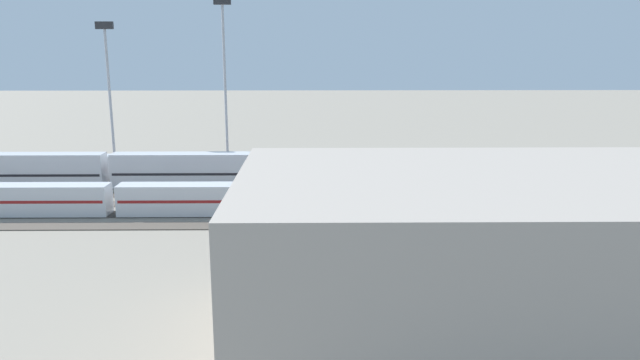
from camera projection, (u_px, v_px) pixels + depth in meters
name	position (u px, v px, depth m)	size (l,w,h in m)	color
ground_plane	(348.00, 195.00, 83.94)	(400.00, 400.00, 0.00)	gray
track_bed_0	(342.00, 172.00, 98.55)	(140.00, 2.80, 0.12)	#3D3833
track_bed_1	(344.00, 179.00, 93.68)	(140.00, 2.80, 0.12)	#3D3833
track_bed_2	(346.00, 186.00, 88.80)	(140.00, 2.80, 0.12)	#3D3833
track_bed_3	(348.00, 194.00, 83.93)	(140.00, 2.80, 0.12)	#3D3833
track_bed_4	(350.00, 203.00, 79.06)	(140.00, 2.80, 0.12)	#4C443D
track_bed_5	(352.00, 214.00, 74.18)	(140.00, 2.80, 0.12)	#3D3833
track_bed_6	(355.00, 225.00, 69.31)	(140.00, 2.80, 0.12)	#4C443D
train_on_track_2	(352.00, 169.00, 88.25)	(119.80, 3.06, 5.00)	silver
train_on_track_1	(346.00, 167.00, 93.25)	(119.80, 3.06, 3.80)	silver
train_on_track_5	(388.00, 198.00, 73.79)	(114.80, 3.06, 4.40)	#285193
light_mast_0	(224.00, 62.00, 97.84)	(2.80, 0.70, 28.40)	#9EA0A5
light_mast_2	(108.00, 76.00, 96.78)	(2.80, 0.70, 24.49)	#9EA0A5
maintenance_shed	(605.00, 261.00, 40.95)	(50.87, 21.62, 12.26)	#9E9389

